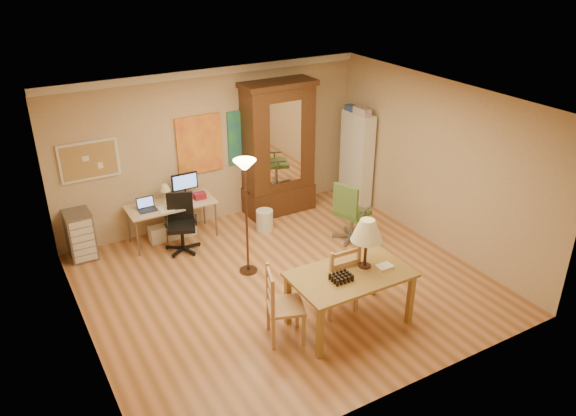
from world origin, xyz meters
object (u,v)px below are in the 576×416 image
dining_table (356,261)px  office_chair_green (351,224)px  armoire (278,157)px  computer_desk (173,217)px  office_chair_black (182,236)px  bookshelf (356,159)px

dining_table → office_chair_green: dining_table is taller
office_chair_green → armoire: bearing=106.8°
computer_desk → office_chair_black: computer_desk is taller
computer_desk → office_chair_green: 2.96m
dining_table → office_chair_green: size_ratio=1.47×
office_chair_black → bookshelf: 3.54m
armoire → bookshelf: size_ratio=1.37×
dining_table → bookshelf: (2.20, 3.00, -0.03)m
computer_desk → bookshelf: 3.52m
computer_desk → office_chair_black: size_ratio=1.52×
office_chair_black → dining_table: bearing=-66.0°
bookshelf → computer_desk: bearing=174.2°
dining_table → computer_desk: bearing=110.8°
office_chair_black → office_chair_green: bearing=-22.8°
computer_desk → bookshelf: bookshelf is taller
armoire → bookshelf: 1.50m
office_chair_black → armoire: armoire is taller
armoire → bookshelf: (1.42, -0.44, -0.17)m
office_chair_black → bookshelf: size_ratio=0.53×
office_chair_black → armoire: (2.06, 0.53, 0.80)m
dining_table → computer_desk: 3.63m
computer_desk → bookshelf: (3.47, -0.35, 0.48)m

